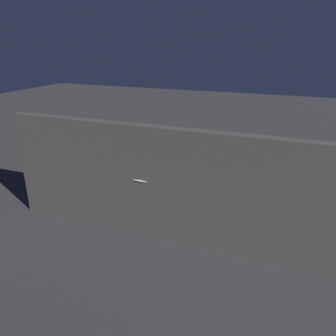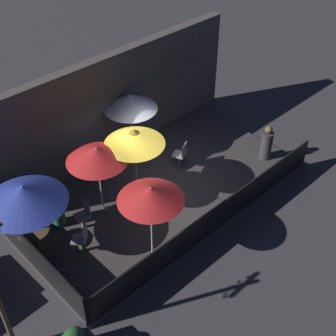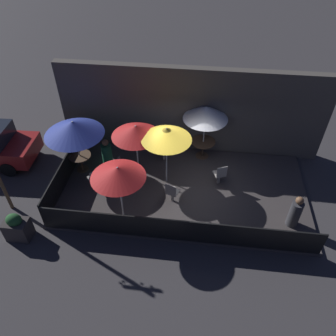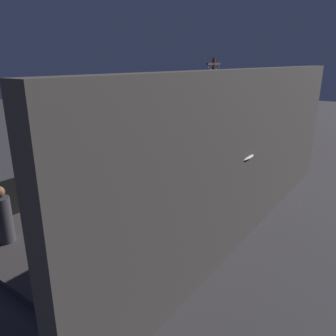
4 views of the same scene
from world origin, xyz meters
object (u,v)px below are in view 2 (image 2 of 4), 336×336
Objects in this scene: patio_chair_3 at (84,214)px; patio_umbrella_4 at (134,137)px; dining_table_0 at (34,234)px; patio_chair_1 at (81,239)px; patio_umbrella_1 at (130,102)px; patio_umbrella_2 at (151,194)px; patio_umbrella_0 at (24,195)px; patio_umbrella_3 at (97,154)px; patron_0 at (267,144)px; patio_chair_2 at (181,154)px; patron_1 at (57,210)px; dining_table_1 at (133,140)px; patio_chair_0 at (103,168)px; patio_chair_4 at (168,195)px.

patio_umbrella_4 is at bearing -170.78° from patio_chair_3.
patio_chair_1 is at bearing -48.88° from dining_table_0.
dining_table_0 is (-4.73, -1.45, -1.53)m from patio_umbrella_1.
dining_table_0 is at bearing 133.84° from patio_umbrella_2.
patio_umbrella_2 is at bearing -46.16° from patio_umbrella_0.
patron_0 is at bearing -18.33° from patio_umbrella_3.
patio_chair_2 is 0.73× the size of patron_1.
patio_umbrella_0 is at bearing -163.00° from dining_table_1.
patio_umbrella_2 is 3.81m from patio_chair_0.
patron_1 is at bearing -115.36° from patron_0.
patio_chair_0 is 0.74× the size of patron_1.
patio_umbrella_4 reaches higher than patron_0.
patron_0 is (7.89, -1.84, -1.44)m from patio_umbrella_0.
patron_0 is at bearing 175.75° from patio_chair_3.
patio_umbrella_3 is 3.18m from dining_table_1.
patron_1 is (0.12, 1.36, 0.05)m from patio_chair_1.
patio_chair_2 is at bearing -36.35° from patio_chair_4.
patio_umbrella_2 is at bearing -92.03° from patio_umbrella_3.
patio_chair_4 is 0.73× the size of patron_0.
patio_umbrella_3 reaches higher than patron_1.
dining_table_1 is at bearing 17.00° from dining_table_0.
patio_umbrella_1 reaches higher than patio_chair_2.
dining_table_0 is 0.68× the size of patron_0.
patio_chair_4 is (0.65, -2.34, -0.01)m from patio_chair_0.
patio_chair_0 is at bearing -132.96° from patio_chair_3.
patron_0 is (6.42, -1.59, 0.08)m from patio_chair_3.
patio_chair_3 is (0.61, 0.73, -0.02)m from patio_chair_1.
patio_umbrella_1 is at bearing -90.00° from dining_table_1.
patio_umbrella_4 is (3.44, -0.27, 0.21)m from patio_umbrella_0.
patio_umbrella_4 reaches higher than patio_chair_1.
dining_table_0 is at bearing -179.78° from patio_umbrella_3.
dining_table_0 is at bearing 64.46° from patio_chair_2.
patio_umbrella_1 is (4.73, 1.45, 0.10)m from patio_umbrella_0.
patio_chair_0 is 5.56m from patron_0.
patron_1 is at bearing -42.20° from patio_chair_3.
patio_chair_1 is (0.86, -0.98, -1.49)m from patio_umbrella_0.
patio_chair_2 is at bearing -121.19° from patio_chair_1.
patio_umbrella_3 is 6.07m from patron_0.
dining_table_0 is 0.93× the size of patio_chair_2.
patio_umbrella_4 is at bearing -127.09° from patio_umbrella_1.
patio_umbrella_4 reaches higher than patio_umbrella_0.
patio_umbrella_0 is 2.45× the size of patio_chair_4.
patio_umbrella_2 is 2.46m from patio_chair_4.
patio_chair_0 is (-1.62, -0.44, -1.59)m from patio_umbrella_1.
patio_chair_1 is (-2.25, -1.99, 0.00)m from patio_chair_0.
dining_table_0 is at bearing 0.00° from patio_chair_1.
dining_table_0 is 3.27m from patio_chair_0.
patio_umbrella_1 is 1.86× the size of patron_1.
patio_umbrella_0 is 2.64× the size of dining_table_0.
patio_umbrella_0 is 1.44m from dining_table_0.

